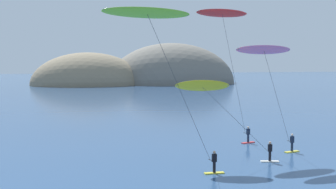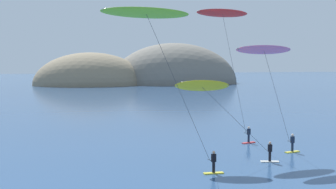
# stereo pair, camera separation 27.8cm
# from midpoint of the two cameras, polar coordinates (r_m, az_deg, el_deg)

# --- Properties ---
(headland_island) EXTENTS (77.08, 40.43, 31.01)m
(headland_island) POSITION_cam_midpoint_polar(r_m,az_deg,el_deg) (159.63, -2.74, 1.47)
(headland_island) COLOR #84755B
(headland_island) RESTS_ON ground
(kitesurfer_red) EXTENTS (6.82, 2.10, 13.40)m
(kitesurfer_red) POSITION_cam_midpoint_polar(r_m,az_deg,el_deg) (41.81, 7.88, 9.53)
(kitesurfer_red) COLOR red
(kitesurfer_red) RESTS_ON ground
(kitesurfer_yellow) EXTENTS (8.59, 2.85, 6.90)m
(kitesurfer_yellow) POSITION_cam_midpoint_polar(r_m,az_deg,el_deg) (34.42, 5.68, 0.36)
(kitesurfer_yellow) COLOR silver
(kitesurfer_yellow) RESTS_ON ground
(kitesurfer_lime) EXTENTS (9.22, 2.28, 11.95)m
(kitesurfer_lime) POSITION_cam_midpoint_polar(r_m,az_deg,el_deg) (28.81, -1.95, 9.44)
(kitesurfer_lime) COLOR yellow
(kitesurfer_lime) RESTS_ON ground
(kitesurfer_pink) EXTENTS (6.94, 1.91, 9.79)m
(kitesurfer_pink) POSITION_cam_midpoint_polar(r_m,az_deg,el_deg) (37.89, 13.41, 4.81)
(kitesurfer_pink) COLOR yellow
(kitesurfer_pink) RESTS_ON ground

